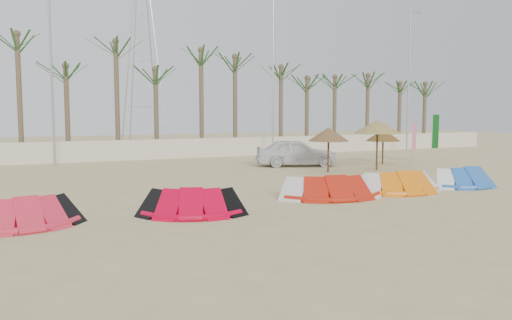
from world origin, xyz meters
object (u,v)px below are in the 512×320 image
kite_red_right (327,186)px  parasol_left (329,134)px  kite_red_left (25,211)px  car (296,152)px  parasol_right (383,135)px  parasol_mid (377,127)px  kite_red_mid (188,200)px  kite_orange (396,181)px  kite_blue (462,176)px

kite_red_right → parasol_left: size_ratio=1.69×
kite_red_left → car: (14.21, 10.09, 0.36)m
parasol_right → parasol_mid: bearing=-135.2°
kite_red_left → parasol_mid: size_ratio=1.18×
kite_red_mid → kite_orange: bearing=4.3°
kite_red_mid → car: size_ratio=0.75×
kite_blue → kite_red_mid: bearing=-177.0°
parasol_left → parasol_mid: bearing=-3.6°
parasol_left → parasol_right: 5.72m
kite_red_left → kite_orange: bearing=1.2°
kite_red_mid → kite_orange: (8.52, 0.64, 0.00)m
kite_red_left → kite_blue: size_ratio=1.03×
parasol_mid → car: size_ratio=0.58×
kite_red_right → kite_blue: bearing=-1.3°
kite_red_mid → parasol_mid: parasol_mid is taller
kite_orange → parasol_left: parasol_left is taller
kite_blue → parasol_right: size_ratio=1.47×
kite_red_mid → parasol_mid: bearing=28.7°
kite_orange → parasol_left: 6.82m
kite_red_right → parasol_right: bearing=41.5°
parasol_mid → parasol_left: bearing=176.4°
kite_red_left → parasol_right: (19.50, 8.93, 1.30)m
parasol_left → parasol_mid: parasol_mid is taller
kite_red_left → parasol_mid: parasol_mid is taller
parasol_left → parasol_right: parasol_left is taller
parasol_left → kite_red_left: bearing=-154.4°
parasol_left → kite_red_right: bearing=-124.1°
kite_blue → parasol_right: bearing=70.3°
car → kite_blue: bearing=-147.1°
kite_red_right → car: size_ratio=0.85×
kite_red_left → kite_blue: bearing=0.9°
parasol_left → car: (0.02, 3.29, -1.16)m
kite_orange → parasol_left: bearing=79.1°
kite_orange → car: car is taller
kite_red_left → parasol_mid: 18.48m
kite_red_mid → parasol_right: 17.77m
kite_red_right → parasol_left: 7.86m
kite_red_left → car: 17.44m
kite_red_left → kite_red_mid: bearing=-4.8°
parasol_right → car: bearing=167.6°
kite_blue → car: 10.08m
parasol_left → kite_blue: bearing=-71.4°
kite_red_mid → parasol_mid: 14.65m
kite_red_left → car: size_ratio=0.68×
kite_orange → kite_red_left: bearing=-178.8°
kite_red_left → kite_orange: size_ratio=0.91×
kite_red_mid → kite_red_right: size_ratio=0.88×
car → parasol_right: bearing=-82.0°
kite_blue → parasol_left: 7.06m
kite_blue → car: (-2.18, 9.83, 0.36)m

